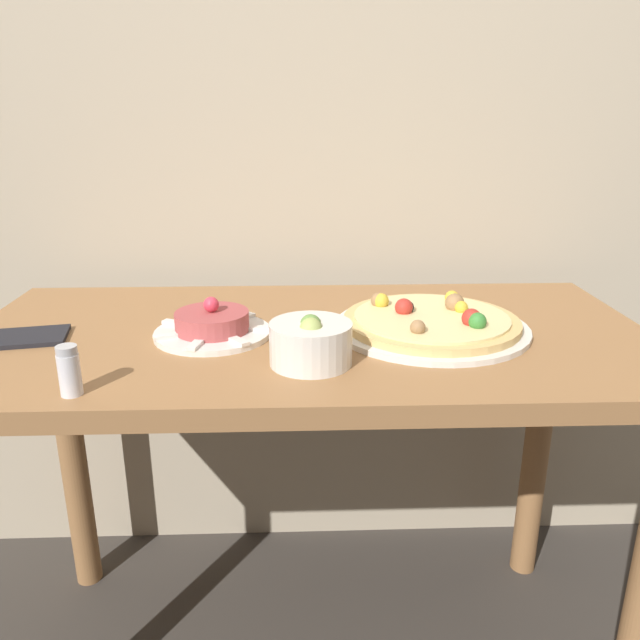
% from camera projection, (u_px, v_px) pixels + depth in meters
% --- Properties ---
extents(back_wall, '(8.00, 0.05, 2.60)m').
position_uv_depth(back_wall, '(303.00, 19.00, 1.34)').
color(back_wall, tan).
rests_on(back_wall, ground_plane).
extents(dining_table, '(1.22, 0.61, 0.74)m').
position_uv_depth(dining_table, '(309.00, 392.00, 1.15)').
color(dining_table, olive).
rests_on(dining_table, ground_plane).
extents(pizza_plate, '(0.35, 0.35, 0.06)m').
position_uv_depth(pizza_plate, '(431.00, 322.00, 1.11)').
color(pizza_plate, silver).
rests_on(pizza_plate, dining_table).
extents(tartare_plate, '(0.20, 0.20, 0.07)m').
position_uv_depth(tartare_plate, '(212.00, 326.00, 1.08)').
color(tartare_plate, silver).
rests_on(tartare_plate, dining_table).
extents(small_bowl, '(0.13, 0.13, 0.08)m').
position_uv_depth(small_bowl, '(313.00, 342.00, 0.96)').
color(small_bowl, silver).
rests_on(small_bowl, dining_table).
extents(napkin, '(0.17, 0.12, 0.01)m').
position_uv_depth(napkin, '(19.00, 338.00, 1.07)').
color(napkin, black).
rests_on(napkin, dining_table).
extents(salt_shaker, '(0.03, 0.03, 0.07)m').
position_uv_depth(salt_shaker, '(69.00, 371.00, 0.85)').
color(salt_shaker, silver).
rests_on(salt_shaker, dining_table).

